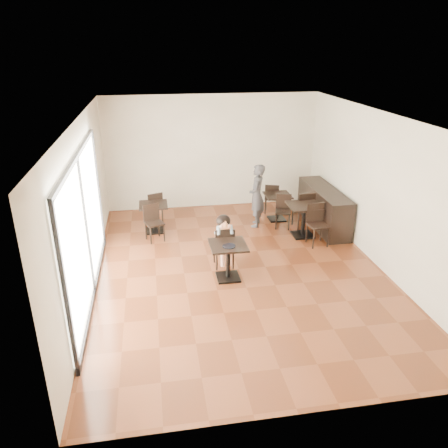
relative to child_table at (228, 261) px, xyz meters
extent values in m
cube|color=brown|center=(0.30, 0.34, -0.39)|extent=(6.00, 8.00, 0.01)
cube|color=silver|center=(0.30, 0.34, 2.81)|extent=(6.00, 8.00, 0.01)
cube|color=white|center=(0.30, 4.34, 1.21)|extent=(6.00, 0.01, 3.20)
cube|color=white|center=(0.30, -3.66, 1.21)|extent=(6.00, 0.01, 3.20)
cube|color=white|center=(-2.70, 0.34, 1.21)|extent=(0.01, 8.00, 3.20)
cube|color=white|center=(3.30, 0.34, 1.21)|extent=(0.01, 8.00, 3.20)
cube|color=white|center=(-2.67, -0.16, 1.01)|extent=(0.04, 4.50, 2.60)
cylinder|color=black|center=(0.00, -0.10, 0.39)|extent=(0.26, 0.26, 0.02)
imported|color=#3A3A3F|center=(1.21, 2.63, 0.44)|extent=(0.56, 0.69, 1.65)
cube|color=black|center=(2.95, 2.34, 0.11)|extent=(0.60, 2.40, 1.00)
camera|label=1|loc=(-1.38, -7.73, 4.12)|focal=35.00mm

